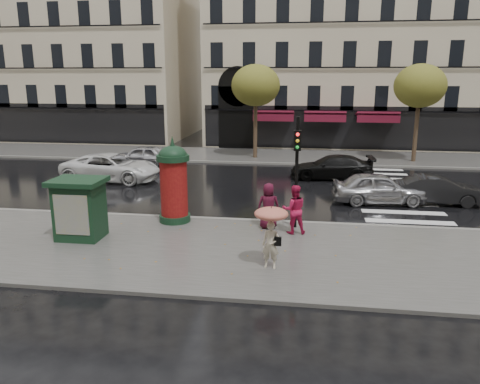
% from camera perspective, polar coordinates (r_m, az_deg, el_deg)
% --- Properties ---
extents(ground, '(160.00, 160.00, 0.00)m').
position_cam_1_polar(ground, '(16.40, 1.81, -6.98)').
color(ground, black).
rests_on(ground, ground).
extents(near_sidewalk, '(90.00, 7.00, 0.12)m').
position_cam_1_polar(near_sidewalk, '(15.92, 1.61, -7.42)').
color(near_sidewalk, '#474744').
rests_on(near_sidewalk, ground).
extents(far_sidewalk, '(90.00, 6.00, 0.12)m').
position_cam_1_polar(far_sidewalk, '(34.75, 5.32, 4.35)').
color(far_sidewalk, '#474744').
rests_on(far_sidewalk, ground).
extents(near_kerb, '(90.00, 0.25, 0.14)m').
position_cam_1_polar(near_kerb, '(19.20, 2.82, -3.59)').
color(near_kerb, slate).
rests_on(near_kerb, ground).
extents(far_kerb, '(90.00, 0.25, 0.14)m').
position_cam_1_polar(far_kerb, '(31.80, 5.04, 3.47)').
color(far_kerb, slate).
rests_on(far_kerb, ground).
extents(zebra_crossing, '(3.60, 11.75, 0.01)m').
position_cam_1_polar(zebra_crossing, '(25.87, 17.59, 0.25)').
color(zebra_crossing, silver).
rests_on(zebra_crossing, ground).
extents(bldg_far_corner, '(26.00, 14.00, 22.90)m').
position_cam_1_polar(bldg_far_corner, '(45.75, 14.47, 20.45)').
color(bldg_far_corner, '#B7A88C').
rests_on(bldg_far_corner, ground).
extents(bldg_far_left, '(24.00, 14.00, 22.90)m').
position_cam_1_polar(bldg_far_left, '(51.32, -20.55, 19.29)').
color(bldg_far_left, '#B7A88C').
rests_on(bldg_far_left, ground).
extents(tree_far_left, '(3.40, 3.40, 6.64)m').
position_cam_1_polar(tree_far_left, '(33.43, 1.92, 12.82)').
color(tree_far_left, '#38281C').
rests_on(tree_far_left, ground).
extents(tree_far_right, '(3.40, 3.40, 6.64)m').
position_cam_1_polar(tree_far_right, '(34.03, 21.09, 11.94)').
color(tree_far_right, '#38281C').
rests_on(tree_far_right, ground).
extents(woman_umbrella, '(1.03, 1.03, 1.98)m').
position_cam_1_polar(woman_umbrella, '(14.18, 3.81, -4.33)').
color(woman_umbrella, beige).
rests_on(woman_umbrella, near_sidewalk).
extents(woman_red, '(1.02, 0.86, 1.85)m').
position_cam_1_polar(woman_red, '(17.49, 6.61, -2.12)').
color(woman_red, '#B71643').
rests_on(woman_red, near_sidewalk).
extents(man_burgundy, '(0.94, 0.68, 1.78)m').
position_cam_1_polar(man_burgundy, '(18.00, 3.49, -1.70)').
color(man_burgundy, '#450D20').
rests_on(man_burgundy, near_sidewalk).
extents(morris_column, '(1.29, 1.29, 3.48)m').
position_cam_1_polar(morris_column, '(18.82, -8.09, 1.34)').
color(morris_column, black).
rests_on(morris_column, near_sidewalk).
extents(traffic_light, '(0.27, 0.40, 4.28)m').
position_cam_1_polar(traffic_light, '(17.73, 6.94, 3.66)').
color(traffic_light, black).
rests_on(traffic_light, near_sidewalk).
extents(newsstand, '(1.83, 1.54, 2.19)m').
position_cam_1_polar(newsstand, '(17.77, -18.96, -1.85)').
color(newsstand, black).
rests_on(newsstand, near_sidewalk).
extents(car_silver, '(4.47, 2.15, 1.47)m').
position_cam_1_polar(car_silver, '(22.91, 16.56, 0.48)').
color(car_silver, '#9F9FA4').
rests_on(car_silver, ground).
extents(car_darkgrey, '(4.08, 1.52, 1.33)m').
position_cam_1_polar(car_darkgrey, '(23.76, 23.00, 0.23)').
color(car_darkgrey, black).
rests_on(car_darkgrey, ground).
extents(car_white, '(5.72, 2.92, 1.55)m').
position_cam_1_polar(car_white, '(27.69, -15.41, 2.92)').
color(car_white, white).
rests_on(car_white, ground).
extents(car_black, '(4.83, 2.15, 1.38)m').
position_cam_1_polar(car_black, '(27.72, 11.12, 2.99)').
color(car_black, black).
rests_on(car_black, ground).
extents(car_far_silver, '(4.08, 1.73, 1.37)m').
position_cam_1_polar(car_far_silver, '(31.78, -11.97, 4.34)').
color(car_far_silver, '#B8B7BD').
rests_on(car_far_silver, ground).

